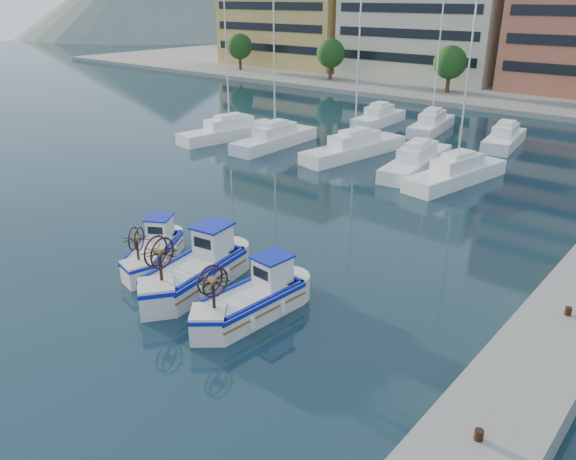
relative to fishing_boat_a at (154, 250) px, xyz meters
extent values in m
plane|color=#1A3345|center=(3.85, -0.56, -0.71)|extent=(300.00, 300.00, 0.00)
cube|color=beige|center=(-19.15, 64.44, 10.39)|extent=(23.00, 14.00, 21.00)
cube|color=black|center=(-19.15, 57.44, 10.39)|extent=(21.16, 0.12, 18.90)
cylinder|color=#3F2B19|center=(-46.15, 52.94, 0.79)|extent=(0.50, 0.50, 3.00)
sphere|color=#214E1B|center=(-46.15, 52.94, 3.49)|extent=(4.00, 4.00, 4.00)
cylinder|color=#3F2B19|center=(-28.15, 52.94, 0.79)|extent=(0.50, 0.50, 3.00)
sphere|color=#214E1B|center=(-28.15, 52.94, 3.49)|extent=(4.00, 4.00, 4.00)
cylinder|color=#3F2B19|center=(-10.15, 52.94, 0.79)|extent=(0.50, 0.50, 3.00)
sphere|color=#214E1B|center=(-10.15, 52.94, 3.49)|extent=(4.00, 4.00, 4.00)
cone|color=slate|center=(-136.15, 109.44, -0.71)|extent=(180.00, 180.00, 60.00)
cube|color=white|center=(-15.31, 20.07, -0.21)|extent=(3.73, 9.90, 1.00)
cylinder|color=silver|center=(-15.31, 20.07, 5.29)|extent=(0.12, 0.12, 11.00)
cube|color=white|center=(-10.32, 20.48, -0.21)|extent=(2.59, 9.22, 1.00)
cylinder|color=silver|center=(-10.32, 20.48, 5.29)|extent=(0.12, 0.12, 11.00)
cube|color=white|center=(-3.49, 22.22, -0.21)|extent=(3.60, 10.41, 1.00)
cylinder|color=silver|center=(-3.49, 22.22, 5.29)|extent=(0.12, 0.12, 11.00)
cube|color=white|center=(2.10, 21.97, -0.21)|extent=(3.47, 9.75, 1.00)
cube|color=white|center=(5.63, 20.90, -0.21)|extent=(3.68, 9.19, 1.00)
cylinder|color=silver|center=(5.63, 20.90, 5.29)|extent=(0.12, 0.12, 11.00)
cube|color=white|center=(-8.22, 33.64, -0.21)|extent=(2.62, 7.47, 1.00)
cube|color=white|center=(-2.80, 34.09, -0.21)|extent=(3.53, 8.28, 1.00)
cylinder|color=silver|center=(-2.80, 34.09, 5.29)|extent=(0.12, 0.12, 11.00)
cube|color=white|center=(4.48, 32.88, -0.21)|extent=(3.18, 7.41, 1.00)
cube|color=silver|center=(0.07, -0.11, -0.23)|extent=(3.37, 4.10, 0.95)
cube|color=#0C19A6|center=(0.07, -0.11, 0.13)|extent=(3.47, 4.22, 0.14)
cube|color=#1636AF|center=(0.07, -0.11, 0.07)|extent=(2.87, 3.58, 0.05)
cube|color=white|center=(-0.50, 0.82, 0.74)|extent=(1.46, 1.52, 1.00)
cube|color=#0C19A6|center=(-0.50, 0.82, 1.28)|extent=(1.65, 1.71, 0.07)
cylinder|color=#331E14|center=(0.92, -1.50, 0.77)|extent=(0.11, 0.11, 1.05)
cylinder|color=brown|center=(0.92, -1.50, 1.33)|extent=(0.38, 0.37, 0.25)
torus|color=#331E14|center=(0.80, -1.57, 1.33)|extent=(0.61, 0.94, 1.06)
torus|color=#331E14|center=(1.03, -1.43, 1.33)|extent=(0.61, 0.94, 1.06)
cube|color=silver|center=(3.33, -0.37, -0.12)|extent=(2.71, 4.94, 1.17)
cube|color=#0C19A6|center=(3.33, -0.37, 0.32)|extent=(2.79, 5.09, 0.18)
cube|color=#1636AF|center=(3.33, -0.37, 0.25)|extent=(2.20, 4.41, 0.07)
cube|color=white|center=(3.12, 0.95, 1.08)|extent=(1.44, 1.62, 1.23)
cube|color=#0C19A6|center=(3.12, 0.95, 1.75)|extent=(1.63, 1.82, 0.09)
cylinder|color=#331E14|center=(3.64, -2.36, 1.11)|extent=(0.13, 0.13, 1.30)
cylinder|color=brown|center=(3.64, -2.36, 1.81)|extent=(0.40, 0.36, 0.31)
torus|color=#331E14|center=(3.48, -2.38, 1.81)|extent=(0.28, 1.30, 1.31)
torus|color=#331E14|center=(3.81, -2.33, 1.81)|extent=(0.28, 1.30, 1.31)
cube|color=silver|center=(6.82, -0.54, -0.18)|extent=(2.12, 4.36, 1.06)
cube|color=#0C19A6|center=(6.82, -0.54, 0.22)|extent=(2.18, 4.49, 0.16)
cube|color=#1636AF|center=(6.82, -0.54, 0.16)|extent=(1.69, 3.90, 0.06)
cube|color=white|center=(6.91, 0.67, 0.91)|extent=(1.20, 1.39, 1.11)
cube|color=#0C19A6|center=(6.91, 0.67, 1.51)|extent=(1.36, 1.55, 0.08)
cylinder|color=#331E14|center=(6.68, -2.35, 0.94)|extent=(0.12, 0.12, 1.17)
cylinder|color=brown|center=(6.68, -2.35, 1.56)|extent=(0.34, 0.31, 0.28)
torus|color=#331E14|center=(6.53, -2.34, 1.56)|extent=(0.16, 1.18, 1.18)
torus|color=#331E14|center=(6.84, -2.36, 1.56)|extent=(0.16, 1.18, 1.18)
camera|label=1|loc=(20.31, -14.38, 11.12)|focal=35.00mm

